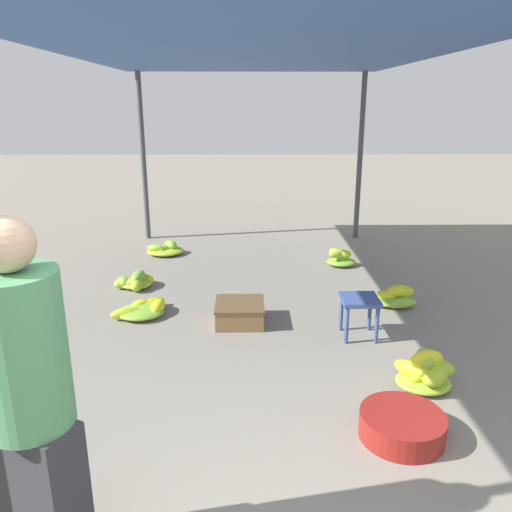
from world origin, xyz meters
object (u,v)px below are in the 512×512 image
banana_pile_right_1 (393,297)px  banana_pile_right_0 (340,258)px  vendor_foreground (30,404)px  crate_near (240,313)px  stool (359,305)px  banana_pile_left_0 (165,249)px  banana_pile_right_2 (426,373)px  banana_pile_left_2 (143,310)px  banana_pile_left_1 (136,282)px  basin_black (402,425)px

banana_pile_right_1 → banana_pile_right_0: bearing=104.2°
vendor_foreground → banana_pile_right_0: size_ratio=4.18×
crate_near → stool: bearing=-16.5°
banana_pile_left_0 → banana_pile_right_2: bearing=-54.6°
stool → banana_pile_right_2: 0.97m
banana_pile_left_0 → banana_pile_left_2: (0.11, -2.16, -0.01)m
banana_pile_right_0 → banana_pile_right_2: size_ratio=0.85×
stool → banana_pile_left_0: size_ratio=0.74×
banana_pile_left_1 → banana_pile_right_0: (2.57, 0.80, 0.03)m
vendor_foreground → stool: vendor_foreground is taller
banana_pile_left_2 → banana_pile_right_2: size_ratio=1.17×
banana_pile_left_0 → banana_pile_left_1: bearing=-95.7°
stool → basin_black: size_ratio=0.70×
banana_pile_left_0 → banana_pile_left_2: bearing=-87.1°
banana_pile_right_0 → banana_pile_left_0: bearing=167.1°
vendor_foreground → banana_pile_left_1: bearing=96.3°
banana_pile_left_2 → crate_near: size_ratio=1.15×
banana_pile_left_2 → banana_pile_right_1: size_ratio=1.03×
banana_pile_left_1 → crate_near: size_ratio=1.03×
stool → banana_pile_right_0: stool is taller
banana_pile_right_2 → banana_pile_left_2: bearing=149.8°
banana_pile_left_1 → banana_pile_right_1: banana_pile_right_1 is taller
banana_pile_left_2 → banana_pile_right_1: banana_pile_right_1 is taller
banana_pile_left_1 → banana_pile_right_0: bearing=17.3°
basin_black → banana_pile_left_0: 4.69m
banana_pile_right_1 → crate_near: 1.72m
stool → banana_pile_right_2: (0.33, -0.90, -0.18)m
banana_pile_right_1 → banana_pile_right_2: size_ratio=1.13×
banana_pile_right_0 → banana_pile_left_1: bearing=-162.7°
stool → banana_pile_left_2: (-2.11, 0.52, -0.26)m
vendor_foreground → banana_pile_left_1: size_ratio=3.41×
basin_black → banana_pile_right_1: banana_pile_right_1 is taller
stool → banana_pile_left_1: stool is taller
stool → banana_pile_right_0: bearing=84.3°
banana_pile_right_0 → banana_pile_right_1: banana_pile_right_0 is taller
basin_black → banana_pile_right_2: banana_pile_right_2 is taller
banana_pile_left_2 → crate_near: crate_near is taller
banana_pile_left_0 → banana_pile_left_1: 1.36m
stool → crate_near: size_ratio=0.81×
vendor_foreground → banana_pile_right_2: bearing=33.3°
crate_near → banana_pile_right_0: bearing=53.7°
banana_pile_left_1 → banana_pile_right_0: size_ratio=1.23×
banana_pile_left_2 → banana_pile_left_0: bearing=92.9°
banana_pile_right_2 → crate_near: 1.89m
banana_pile_left_1 → vendor_foreground: bearing=-83.7°
basin_black → banana_pile_right_0: banana_pile_right_0 is taller
basin_black → banana_pile_left_2: size_ratio=1.00×
banana_pile_right_0 → banana_pile_right_1: 1.38m
stool → banana_pile_right_0: size_ratio=0.96×
banana_pile_right_0 → crate_near: size_ratio=0.84×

